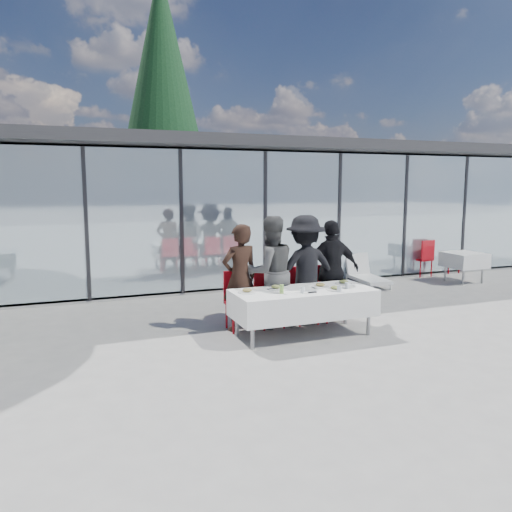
{
  "coord_description": "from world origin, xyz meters",
  "views": [
    {
      "loc": [
        -3.31,
        -6.54,
        2.39
      ],
      "look_at": [
        -0.29,
        1.2,
        1.21
      ],
      "focal_mm": 35.0,
      "sensor_mm": 36.0,
      "label": 1
    }
  ],
  "objects_px": {
    "diner_b": "(270,272)",
    "plate_b": "(276,288)",
    "diner_a": "(240,278)",
    "diner_chair_b": "(268,295)",
    "plate_d": "(344,282)",
    "folded_eyeglasses": "(312,292)",
    "spare_chair_b": "(424,256)",
    "plate_extra": "(335,289)",
    "diner_chair_d": "(329,289)",
    "spare_chair_a": "(447,253)",
    "diner_chair_c": "(302,292)",
    "dining_table": "(303,303)",
    "diner_c": "(305,270)",
    "lounger": "(365,274)",
    "diner_d": "(332,271)",
    "conifer_tree": "(162,90)",
    "plate_c": "(320,286)",
    "spare_table_right": "(464,260)",
    "plate_a": "(247,291)",
    "diner_chair_a": "(238,297)",
    "juice_bottle": "(282,289)"
  },
  "relations": [
    {
      "from": "plate_a",
      "to": "plate_d",
      "type": "height_order",
      "value": "same"
    },
    {
      "from": "diner_chair_c",
      "to": "diner_chair_d",
      "type": "relative_size",
      "value": 1.0
    },
    {
      "from": "diner_d",
      "to": "diner_chair_d",
      "type": "distance_m",
      "value": 0.37
    },
    {
      "from": "folded_eyeglasses",
      "to": "spare_chair_b",
      "type": "distance_m",
      "value": 6.54
    },
    {
      "from": "spare_chair_a",
      "to": "diner_chair_c",
      "type": "bearing_deg",
      "value": -152.67
    },
    {
      "from": "diner_a",
      "to": "diner_chair_b",
      "type": "distance_m",
      "value": 0.65
    },
    {
      "from": "folded_eyeglasses",
      "to": "diner_chair_d",
      "type": "bearing_deg",
      "value": 49.17
    },
    {
      "from": "plate_d",
      "to": "spare_chair_b",
      "type": "height_order",
      "value": "spare_chair_b"
    },
    {
      "from": "diner_chair_b",
      "to": "plate_c",
      "type": "height_order",
      "value": "diner_chair_b"
    },
    {
      "from": "diner_d",
      "to": "diner_a",
      "type": "bearing_deg",
      "value": 1.74
    },
    {
      "from": "diner_chair_d",
      "to": "spare_chair_b",
      "type": "distance_m",
      "value": 5.25
    },
    {
      "from": "plate_b",
      "to": "folded_eyeglasses",
      "type": "xyz_separation_m",
      "value": [
        0.41,
        -0.45,
        -0.02
      ]
    },
    {
      "from": "spare_chair_b",
      "to": "diner_chair_b",
      "type": "bearing_deg",
      "value": -153.63
    },
    {
      "from": "diner_b",
      "to": "lounger",
      "type": "distance_m",
      "value": 4.39
    },
    {
      "from": "folded_eyeglasses",
      "to": "spare_chair_b",
      "type": "xyz_separation_m",
      "value": [
        5.32,
        3.8,
        -0.22
      ]
    },
    {
      "from": "dining_table",
      "to": "diner_c",
      "type": "height_order",
      "value": "diner_c"
    },
    {
      "from": "plate_extra",
      "to": "juice_bottle",
      "type": "bearing_deg",
      "value": 175.67
    },
    {
      "from": "dining_table",
      "to": "lounger",
      "type": "relative_size",
      "value": 1.64
    },
    {
      "from": "plate_c",
      "to": "plate_d",
      "type": "relative_size",
      "value": 1.0
    },
    {
      "from": "diner_a",
      "to": "diner_d",
      "type": "height_order",
      "value": "diner_d"
    },
    {
      "from": "diner_a",
      "to": "diner_b",
      "type": "relative_size",
      "value": 0.94
    },
    {
      "from": "folded_eyeglasses",
      "to": "plate_extra",
      "type": "bearing_deg",
      "value": 6.95
    },
    {
      "from": "diner_chair_d",
      "to": "lounger",
      "type": "distance_m",
      "value": 3.38
    },
    {
      "from": "plate_extra",
      "to": "spare_chair_a",
      "type": "height_order",
      "value": "spare_chair_a"
    },
    {
      "from": "spare_table_right",
      "to": "spare_chair_b",
      "type": "height_order",
      "value": "spare_chair_b"
    },
    {
      "from": "spare_chair_a",
      "to": "spare_chair_b",
      "type": "relative_size",
      "value": 1.0
    },
    {
      "from": "diner_chair_d",
      "to": "spare_chair_a",
      "type": "distance_m",
      "value": 6.28
    },
    {
      "from": "diner_chair_c",
      "to": "lounger",
      "type": "height_order",
      "value": "diner_chair_c"
    },
    {
      "from": "diner_c",
      "to": "spare_chair_b",
      "type": "bearing_deg",
      "value": -147.99
    },
    {
      "from": "diner_chair_b",
      "to": "diner_d",
      "type": "height_order",
      "value": "diner_d"
    },
    {
      "from": "plate_c",
      "to": "diner_d",
      "type": "bearing_deg",
      "value": 46.58
    },
    {
      "from": "diner_chair_a",
      "to": "juice_bottle",
      "type": "bearing_deg",
      "value": -65.96
    },
    {
      "from": "dining_table",
      "to": "diner_c",
      "type": "distance_m",
      "value": 0.86
    },
    {
      "from": "plate_d",
      "to": "folded_eyeglasses",
      "type": "relative_size",
      "value": 2.04
    },
    {
      "from": "diner_chair_b",
      "to": "plate_extra",
      "type": "distance_m",
      "value": 1.24
    },
    {
      "from": "diner_a",
      "to": "plate_d",
      "type": "xyz_separation_m",
      "value": [
        1.68,
        -0.49,
        -0.11
      ]
    },
    {
      "from": "diner_b",
      "to": "plate_b",
      "type": "xyz_separation_m",
      "value": [
        -0.1,
        -0.46,
        -0.17
      ]
    },
    {
      "from": "plate_c",
      "to": "dining_table",
      "type": "bearing_deg",
      "value": -165.69
    },
    {
      "from": "diner_b",
      "to": "folded_eyeglasses",
      "type": "distance_m",
      "value": 0.99
    },
    {
      "from": "diner_chair_d",
      "to": "spare_chair_a",
      "type": "bearing_deg",
      "value": 29.56
    },
    {
      "from": "diner_chair_d",
      "to": "spare_chair_a",
      "type": "relative_size",
      "value": 1.0
    },
    {
      "from": "plate_c",
      "to": "diner_chair_c",
      "type": "bearing_deg",
      "value": 89.34
    },
    {
      "from": "diner_chair_d",
      "to": "conifer_tree",
      "type": "distance_m",
      "value": 13.05
    },
    {
      "from": "diner_b",
      "to": "diner_chair_b",
      "type": "xyz_separation_m",
      "value": [
        0.0,
        0.09,
        -0.41
      ]
    },
    {
      "from": "diner_chair_a",
      "to": "diner_d",
      "type": "relative_size",
      "value": 0.54
    },
    {
      "from": "plate_b",
      "to": "diner_b",
      "type": "bearing_deg",
      "value": 78.37
    },
    {
      "from": "plate_extra",
      "to": "spare_chair_b",
      "type": "distance_m",
      "value": 6.16
    },
    {
      "from": "spare_chair_b",
      "to": "dining_table",
      "type": "bearing_deg",
      "value": -146.44
    },
    {
      "from": "plate_a",
      "to": "plate_b",
      "type": "height_order",
      "value": "same"
    },
    {
      "from": "lounger",
      "to": "conifer_tree",
      "type": "xyz_separation_m",
      "value": [
        -2.96,
        9.44,
        5.73
      ]
    }
  ]
}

